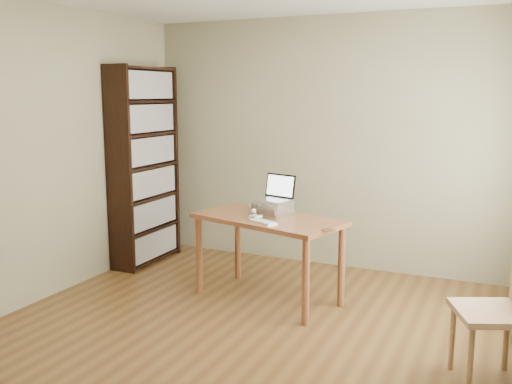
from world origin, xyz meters
name	(u,v)px	position (x,y,z in m)	size (l,w,h in m)	color
room	(237,169)	(0.03, 0.01, 1.30)	(4.04, 4.54, 2.64)	#553516
bookshelf	(145,166)	(-1.83, 1.55, 1.05)	(0.30, 0.90, 2.10)	black
desk	(268,229)	(-0.16, 1.01, 0.64)	(1.43, 0.98, 0.75)	brown
laptop_stand	(272,206)	(-0.16, 1.09, 0.83)	(0.32, 0.25, 0.13)	silver
laptop	(274,193)	(-0.16, 1.14, 0.94)	(0.36, 0.34, 0.22)	silver
keyboard	(262,222)	(-0.12, 0.79, 0.76)	(0.28, 0.20, 0.02)	silver
coaster	(328,230)	(0.46, 0.75, 0.75)	(0.11, 0.11, 0.01)	brown
cat	(269,208)	(-0.20, 1.12, 0.81)	(0.24, 0.47, 0.14)	#453D36
chair	(506,304)	(1.78, 0.20, 0.54)	(0.58, 0.57, 0.99)	tan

